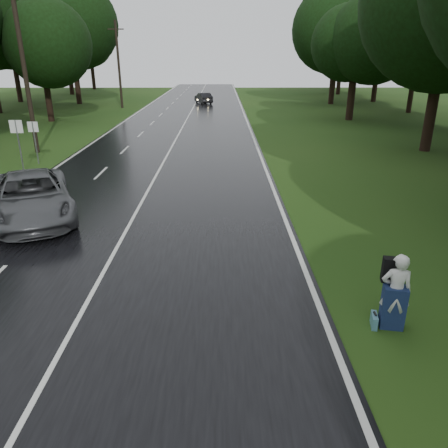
# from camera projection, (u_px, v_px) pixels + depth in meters

# --- Properties ---
(ground) EXTENTS (160.00, 160.00, 0.00)m
(ground) POSITION_uv_depth(u_px,v_px,m) (72.00, 333.00, 9.66)
(ground) COLOR #254314
(ground) RESTS_ON ground
(road) EXTENTS (12.00, 140.00, 0.04)m
(road) POSITION_uv_depth(u_px,v_px,m) (170.00, 150.00, 28.26)
(road) COLOR black
(road) RESTS_ON ground
(lane_center) EXTENTS (0.12, 140.00, 0.01)m
(lane_center) POSITION_uv_depth(u_px,v_px,m) (170.00, 150.00, 28.25)
(lane_center) COLOR silver
(lane_center) RESTS_ON road
(grey_car) EXTENTS (5.03, 6.68, 1.69)m
(grey_car) POSITION_uv_depth(u_px,v_px,m) (31.00, 197.00, 16.09)
(grey_car) COLOR #4F5054
(grey_car) RESTS_ON road
(far_car) EXTENTS (2.61, 4.24, 1.32)m
(far_car) POSITION_uv_depth(u_px,v_px,m) (203.00, 98.00, 55.75)
(far_car) COLOR black
(far_car) RESTS_ON road
(hitchhiker) EXTENTS (0.74, 0.69, 1.84)m
(hitchhiker) POSITION_uv_depth(u_px,v_px,m) (395.00, 294.00, 9.59)
(hitchhiker) COLOR silver
(hitchhiker) RESTS_ON ground
(suitcase) EXTENTS (0.21, 0.44, 0.30)m
(suitcase) POSITION_uv_depth(u_px,v_px,m) (374.00, 320.00, 9.84)
(suitcase) COLOR teal
(suitcase) RESTS_ON ground
(utility_pole_mid) EXTENTS (1.80, 0.28, 9.85)m
(utility_pole_mid) POSITION_uv_depth(u_px,v_px,m) (38.00, 152.00, 27.66)
(utility_pole_mid) COLOR black
(utility_pole_mid) RESTS_ON ground
(utility_pole_far) EXTENTS (1.80, 0.28, 9.57)m
(utility_pole_far) POSITION_uv_depth(u_px,v_px,m) (122.00, 108.00, 51.31)
(utility_pole_far) COLOR black
(utility_pole_far) RESTS_ON ground
(road_sign_a) EXTENTS (0.66, 0.10, 2.75)m
(road_sign_a) POSITION_uv_depth(u_px,v_px,m) (24.00, 172.00, 22.94)
(road_sign_a) COLOR white
(road_sign_a) RESTS_ON ground
(road_sign_b) EXTENTS (0.57, 0.10, 2.39)m
(road_sign_b) POSITION_uv_depth(u_px,v_px,m) (39.00, 164.00, 24.78)
(road_sign_b) COLOR white
(road_sign_b) RESTS_ON ground
(tree_left_e) EXTENTS (7.58, 7.58, 11.85)m
(tree_left_e) POSITION_uv_depth(u_px,v_px,m) (52.00, 121.00, 40.80)
(tree_left_e) COLOR black
(tree_left_e) RESTS_ON ground
(tree_left_f) EXTENTS (10.36, 10.36, 16.19)m
(tree_left_f) POSITION_uv_depth(u_px,v_px,m) (80.00, 104.00, 55.65)
(tree_left_f) COLOR black
(tree_left_f) RESTS_ON ground
(tree_right_d) EXTENTS (9.40, 9.40, 14.68)m
(tree_right_d) POSITION_uv_depth(u_px,v_px,m) (424.00, 151.00, 28.17)
(tree_right_d) COLOR black
(tree_right_d) RESTS_ON ground
(tree_right_e) EXTENTS (8.16, 8.16, 12.75)m
(tree_right_e) POSITION_uv_depth(u_px,v_px,m) (349.00, 120.00, 41.71)
(tree_right_e) COLOR black
(tree_right_e) RESTS_ON ground
(tree_right_f) EXTENTS (9.44, 9.44, 14.76)m
(tree_right_f) POSITION_uv_depth(u_px,v_px,m) (331.00, 104.00, 55.45)
(tree_right_f) COLOR black
(tree_right_f) RESTS_ON ground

